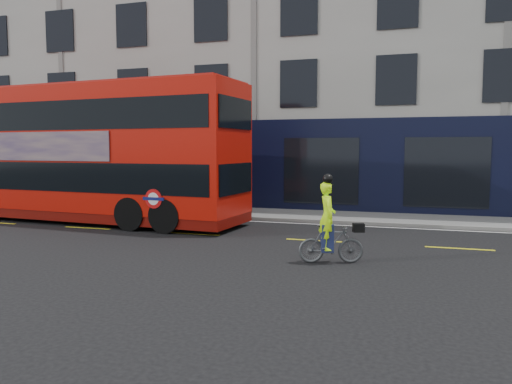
% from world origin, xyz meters
% --- Properties ---
extents(ground, '(120.00, 120.00, 0.00)m').
position_xyz_m(ground, '(0.00, 0.00, 0.00)').
color(ground, black).
rests_on(ground, ground).
extents(pavement, '(60.00, 3.00, 0.12)m').
position_xyz_m(pavement, '(0.00, 6.50, 0.06)').
color(pavement, slate).
rests_on(pavement, ground).
extents(kerb, '(60.00, 0.12, 0.13)m').
position_xyz_m(kerb, '(0.00, 5.00, 0.07)').
color(kerb, gray).
rests_on(kerb, ground).
extents(building_terrace, '(50.00, 10.07, 15.00)m').
position_xyz_m(building_terrace, '(0.00, 12.94, 7.49)').
color(building_terrace, '#A9A8A0').
rests_on(building_terrace, ground).
extents(road_edge_line, '(58.00, 0.10, 0.01)m').
position_xyz_m(road_edge_line, '(0.00, 4.70, 0.00)').
color(road_edge_line, silver).
rests_on(road_edge_line, ground).
extents(lane_dashes, '(58.00, 0.12, 0.01)m').
position_xyz_m(lane_dashes, '(0.00, 1.50, 0.00)').
color(lane_dashes, gold).
rests_on(lane_dashes, ground).
extents(bus, '(12.69, 3.84, 5.04)m').
position_xyz_m(bus, '(-5.03, 2.96, 2.59)').
color(bus, '#BB1107').
rests_on(bus, ground).
extents(cyclist, '(1.62, 0.87, 2.15)m').
position_xyz_m(cyclist, '(4.85, -1.29, 0.73)').
color(cyclist, '#4F5255').
rests_on(cyclist, ground).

